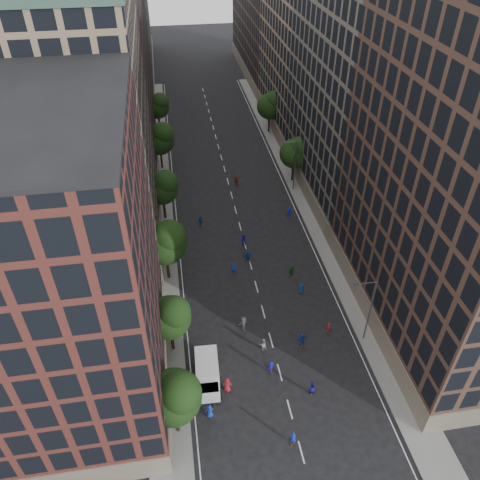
{
  "coord_description": "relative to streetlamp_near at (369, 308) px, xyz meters",
  "views": [
    {
      "loc": [
        -9.16,
        -20.9,
        42.41
      ],
      "look_at": [
        -0.96,
        30.12,
        2.0
      ],
      "focal_mm": 35.0,
      "sensor_mm": 36.0,
      "label": 1
    }
  ],
  "objects": [
    {
      "name": "sidewalk_right",
      "position": [
        1.63,
        35.5,
        -5.09
      ],
      "size": [
        4.0,
        105.0,
        0.15
      ],
      "primitive_type": "cube",
      "color": "slate",
      "rests_on": "ground"
    },
    {
      "name": "bldg_right_b",
      "position": [
        8.63,
        32.0,
        11.33
      ],
      "size": [
        14.0,
        28.0,
        33.0
      ],
      "primitive_type": "cube",
      "color": "#5E554D",
      "rests_on": "ground"
    },
    {
      "name": "skater_11",
      "position": [
        -10.63,
        15.68,
        -4.31
      ],
      "size": [
        1.6,
        0.53,
        1.72
      ],
      "primitive_type": "imported",
      "rotation": [
        0.0,
        0.0,
        3.15
      ],
      "color": "#13499B",
      "rests_on": "ground"
    },
    {
      "name": "skater_7",
      "position": [
        -3.51,
        1.65,
        -4.42
      ],
      "size": [
        0.62,
        0.48,
        1.5
      ],
      "primitive_type": "imported",
      "rotation": [
        0.0,
        0.0,
        3.38
      ],
      "color": "maroon",
      "rests_on": "ground"
    },
    {
      "name": "streetlamp_near",
      "position": [
        0.0,
        0.0,
        0.0
      ],
      "size": [
        2.64,
        0.22,
        9.06
      ],
      "color": "#595B60",
      "rests_on": "ground"
    },
    {
      "name": "skater_14",
      "position": [
        -10.63,
        19.5,
        -4.27
      ],
      "size": [
        0.93,
        0.75,
        1.81
      ],
      "primitive_type": "imported",
      "rotation": [
        0.0,
        0.0,
        3.06
      ],
      "color": "#1615B2",
      "rests_on": "ground"
    },
    {
      "name": "skater_15",
      "position": [
        -2.44,
        24.97,
        -4.25
      ],
      "size": [
        1.35,
        1.07,
        1.83
      ],
      "primitive_type": "imported",
      "rotation": [
        0.0,
        0.0,
        2.76
      ],
      "color": "#131E9E",
      "rests_on": "ground"
    },
    {
      "name": "tree_right_b",
      "position": [
        1.02,
        55.85,
        0.79
      ],
      "size": [
        5.2,
        5.2,
        8.83
      ],
      "color": "black",
      "rests_on": "ground"
    },
    {
      "name": "skater_3",
      "position": [
        -11.36,
        -2.77,
        -4.36
      ],
      "size": [
        1.19,
        0.91,
        1.62
      ],
      "primitive_type": "imported",
      "rotation": [
        0.0,
        0.0,
        3.47
      ],
      "color": "#191297",
      "rests_on": "ground"
    },
    {
      "name": "ground",
      "position": [
        -10.37,
        28.0,
        -5.17
      ],
      "size": [
        240.0,
        240.0,
        0.0
      ],
      "primitive_type": "plane",
      "color": "black",
      "rests_on": "ground"
    },
    {
      "name": "tree_left_4",
      "position": [
        -21.37,
        43.84,
        0.93
      ],
      "size": [
        5.4,
        5.4,
        9.08
      ],
      "color": "black",
      "rests_on": "ground"
    },
    {
      "name": "streetlamp_far",
      "position": [
        0.0,
        33.0,
        0.0
      ],
      "size": [
        2.64,
        0.22,
        9.06
      ],
      "color": "#595B60",
      "rests_on": "ground"
    },
    {
      "name": "bldg_left_a",
      "position": [
        -29.37,
        -1.0,
        9.83
      ],
      "size": [
        14.0,
        22.0,
        30.0
      ],
      "primitive_type": "cube",
      "color": "#52251F",
      "rests_on": "ground"
    },
    {
      "name": "bldg_right_c",
      "position": [
        8.63,
        59.0,
        12.33
      ],
      "size": [
        14.0,
        26.0,
        35.0
      ],
      "primitive_type": "cube",
      "color": "#89715A",
      "rests_on": "ground"
    },
    {
      "name": "bldg_right_a",
      "position": [
        8.63,
        3.0,
        12.83
      ],
      "size": [
        14.0,
        30.0,
        36.0
      ],
      "primitive_type": "cube",
      "color": "#493227",
      "rests_on": "ground"
    },
    {
      "name": "bldg_right_d",
      "position": [
        8.63,
        92.0,
        9.83
      ],
      "size": [
        14.0,
        40.0,
        30.0
      ],
      "primitive_type": "cube",
      "color": "#493227",
      "rests_on": "ground"
    },
    {
      "name": "skater_2",
      "position": [
        -7.74,
        -6.01,
        -4.34
      ],
      "size": [
        0.93,
        0.79,
        1.66
      ],
      "primitive_type": "imported",
      "rotation": [
        0.0,
        0.0,
        2.91
      ],
      "color": "#1914AA",
      "rests_on": "ground"
    },
    {
      "name": "skater_9",
      "position": [
        -13.24,
        3.72,
        -4.23
      ],
      "size": [
        1.29,
        0.83,
        1.88
      ],
      "primitive_type": "imported",
      "rotation": [
        0.0,
        0.0,
        3.26
      ],
      "color": "#36373A",
      "rests_on": "ground"
    },
    {
      "name": "skater_4",
      "position": [
        -17.84,
        -5.63,
        -4.35
      ],
      "size": [
        0.97,
        0.43,
        1.64
      ],
      "primitive_type": "imported",
      "rotation": [
        0.0,
        0.0,
        3.17
      ],
      "color": "#1516AA",
      "rests_on": "ground"
    },
    {
      "name": "skater_13",
      "position": [
        -12.92,
        13.32,
        -4.24
      ],
      "size": [
        0.77,
        0.61,
        1.85
      ],
      "primitive_type": "imported",
      "rotation": [
        0.0,
        0.0,
        2.87
      ],
      "color": "#1733BB",
      "rests_on": "ground"
    },
    {
      "name": "skater_10",
      "position": [
        -5.42,
        11.7,
        -4.25
      ],
      "size": [
        1.16,
        0.73,
        1.83
      ],
      "primitive_type": "imported",
      "rotation": [
        0.0,
        0.0,
        3.42
      ],
      "color": "#1B5A22",
      "rests_on": "ground"
    },
    {
      "name": "tree_left_1",
      "position": [
        -21.39,
        1.86,
        0.38
      ],
      "size": [
        4.8,
        4.8,
        8.21
      ],
      "color": "black",
      "rests_on": "ground"
    },
    {
      "name": "sidewalk_left",
      "position": [
        -22.37,
        35.5,
        -5.09
      ],
      "size": [
        4.0,
        105.0,
        0.15
      ],
      "primitive_type": "cube",
      "color": "slate",
      "rests_on": "ground"
    },
    {
      "name": "skater_5",
      "position": [
        -7.07,
        0.35,
        -4.36
      ],
      "size": [
        1.54,
        0.6,
        1.62
      ],
      "primitive_type": "imported",
      "rotation": [
        0.0,
        0.0,
        3.23
      ],
      "color": "navy",
      "rests_on": "ground"
    },
    {
      "name": "skater_0",
      "position": [
        -18.37,
        -6.99,
        -4.28
      ],
      "size": [
        0.95,
        0.71,
        1.77
      ],
      "primitive_type": "imported",
      "rotation": [
        0.0,
        0.0,
        3.32
      ],
      "color": "#1332A0",
      "rests_on": "ground"
    },
    {
      "name": "bldg_left_c",
      "position": [
        -29.37,
        46.0,
        8.83
      ],
      "size": [
        14.0,
        20.0,
        28.0
      ],
      "primitive_type": "cube",
      "color": "#52251F",
      "rests_on": "ground"
    },
    {
      "name": "skater_16",
      "position": [
        -16.27,
        25.07,
        -4.28
      ],
      "size": [
        1.13,
        0.74,
        1.79
      ],
      "primitive_type": "imported",
      "rotation": [
        0.0,
        0.0,
        3.45
      ],
      "color": "#1440A9",
      "rests_on": "ground"
    },
    {
      "name": "skater_6",
      "position": [
        -16.26,
        -4.35,
        -4.23
      ],
      "size": [
        1.02,
        0.78,
        1.88
      ],
      "primitive_type": "imported",
      "rotation": [
        0.0,
        0.0,
        2.93
      ],
      "color": "maroon",
      "rests_on": "ground"
    },
    {
      "name": "tree_right_a",
      "position": [
        1.02,
        35.85,
        0.46
      ],
      "size": [
        5.0,
        5.0,
        8.39
      ],
      "color": "black",
      "rests_on": "ground"
    },
    {
      "name": "skater_17",
      "position": [
        -9.04,
        36.06,
        -4.33
      ],
      "size": [
        1.64,
        0.96,
        1.68
      ],
      "primitive_type": "imported",
      "rotation": [
        0.0,
        0.0,
        2.82
      ],
      "color": "#AA301C",
      "rests_on": "ground"
    },
    {
      "name": "tree_left_0",
      "position": [
        -21.38,
        -8.15,
        0.79
      ],
      "size": [
        5.2,
        5.2,
        8.83
      ],
      "color": "black",
      "rests_on": "ground"
    },
    {
      "name": "skater_1",
      "position": [
        -11.0,
        -11.0,
        -4.29
      ],
      "size": [
        0.74,
        0.61,
        1.76
      ],
      "primitive_type": "imported",
      "rotation": [
        0.0,
        0.0,
        2.81
      ],
      "color": "#152FAC",
      "rests_on": "ground"
    },
    {
      "name": "tree_left_5",
      "position": [
        -21.39,
        59.86,
        0.51
      ],
      "size": [
        4.8,
        4.8,
        8.33
      ],
      "color": "black",
      "rests_on": "ground"
    },
    {
      "name": "bldg_left_e",
      "position": [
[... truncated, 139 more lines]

